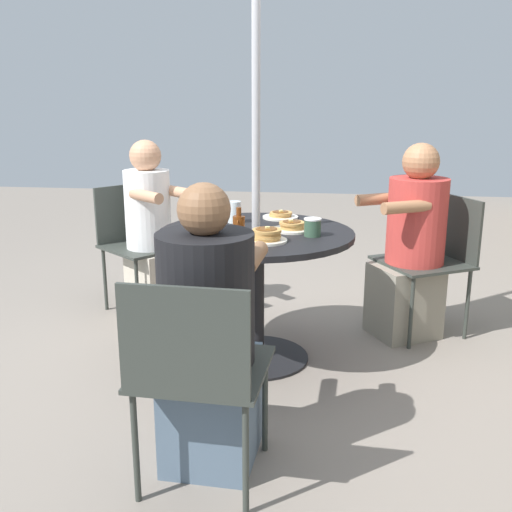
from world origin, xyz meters
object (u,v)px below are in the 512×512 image
Objects in this scene: patio_table at (256,257)px; syrup_bottle at (239,225)px; drinking_glass_a at (234,212)px; diner_east at (151,235)px; diner_south at (209,343)px; patio_chair_north at (434,253)px; pancake_plate_e at (292,227)px; patio_chair_south at (197,367)px; coffee_cup at (312,227)px; patio_chair_east at (137,238)px; pancake_plate_b at (202,221)px; pancake_plate_d at (266,236)px; pancake_plate_c at (216,238)px; diner_north at (411,250)px; pancake_plate_a at (280,216)px; drinking_glass_b at (211,224)px.

patio_table is 6.90× the size of syrup_bottle.
diner_east is at bearing -123.73° from drinking_glass_a.
diner_south is at bearing -2.93° from patio_table.
pancake_plate_e is (0.53, -0.85, 0.26)m from patio_chair_north.
patio_table is at bearing 36.15° from drinking_glass_a.
patio_chair_south is 1.09m from syrup_bottle.
patio_chair_east is at bearing -123.65° from coffee_cup.
diner_east reaches higher than syrup_bottle.
coffee_cup reaches higher than pancake_plate_b.
pancake_plate_d is 2.24× the size of coffee_cup.
diner_east reaches higher than pancake_plate_c.
pancake_plate_b reaches higher than patio_table.
patio_chair_east is 5.55× the size of syrup_bottle.
syrup_bottle is 1.25× the size of drinking_glass_a.
pancake_plate_a is (0.12, -0.79, 0.22)m from diner_north.
pancake_plate_d is at bearing 84.42° from patio_chair_south.
patio_table is 1.01m from diner_south.
patio_chair_north is 2.07m from patio_chair_south.
syrup_bottle is at bearing 81.83° from diner_east.
patio_chair_north is at bearing 60.85° from patio_chair_south.
coffee_cup is at bearing 116.34° from pancake_plate_c.
patio_chair_south is 9.02× the size of coffee_cup.
diner_north is at bearing 131.61° from pancake_plate_d.
diner_north is at bearing 98.29° from pancake_plate_a.
pancake_plate_b is 1.00× the size of pancake_plate_d.
drinking_glass_b is (0.72, 0.56, 0.24)m from diner_east.
patio_table is 1.19m from patio_chair_east.
syrup_bottle is (-0.17, 0.09, 0.03)m from pancake_plate_c.
pancake_plate_d is (0.23, 0.08, 0.17)m from patio_table.
patio_chair_north reaches higher than drinking_glass_b.
diner_east is 1.16m from pancake_plate_c.
diner_north is at bearing 120.75° from patio_chair_east.
pancake_plate_e is 1.72× the size of drinking_glass_a.
diner_north is 5.59× the size of pancake_plate_e.
pancake_plate_a is at bearing 161.47° from syrup_bottle.
pancake_plate_d is (0.60, -0.02, 0.01)m from pancake_plate_a.
patio_chair_south is 1.00m from pancake_plate_d.
patio_chair_north is 4.02× the size of pancake_plate_b.
pancake_plate_d reaches higher than patio_table.
drinking_glass_b is at bearing -14.40° from drinking_glass_a.
pancake_plate_d reaches higher than pancake_plate_a.
pancake_plate_e is (-1.05, 0.24, 0.24)m from diner_south.
pancake_plate_d is 0.27m from coffee_cup.
pancake_plate_d is 1.00× the size of pancake_plate_e.
patio_table is at bearing -103.94° from coffee_cup.
patio_chair_east is 0.98m from drinking_glass_a.
patio_chair_north reaches higher than pancake_plate_a.
pancake_plate_b is at bearing -134.46° from syrup_bottle.
pancake_plate_d is 0.18m from syrup_bottle.
drinking_glass_a is (-0.10, 0.17, 0.04)m from pancake_plate_b.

